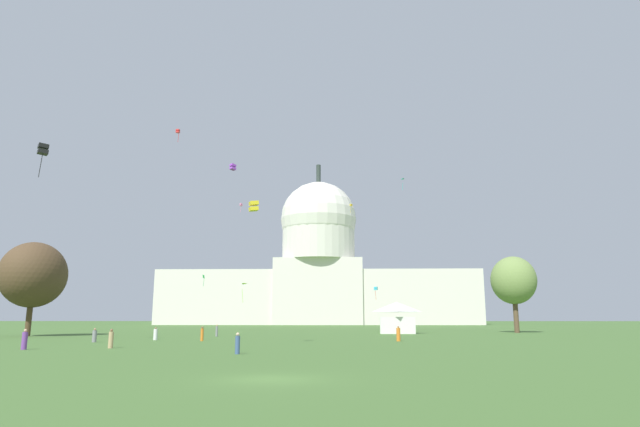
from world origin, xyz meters
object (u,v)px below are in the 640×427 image
kite_green_low (204,278)px  kite_gold_high (351,205)px  capitol_building (318,270)px  kite_violet_mid (233,167)px  person_orange_back_right (398,334)px  kite_red_high (178,131)px  person_purple_near_tent (25,340)px  person_white_back_center (155,334)px  event_tent (397,318)px  person_denim_lawn_far_left (238,344)px  kite_yellow_low (254,206)px  person_grey_edge_west (217,331)px  person_tan_lawn_far_right (111,339)px  person_orange_mid_right (202,334)px  tree_east_mid (514,281)px  kite_black_mid (43,149)px  kite_pink_high (241,205)px  kite_turquoise_high (404,181)px  kite_lime_low (243,287)px  person_grey_front_center (94,336)px  tree_west_far (33,275)px  kite_cyan_low (376,289)px

kite_green_low → kite_gold_high: kite_gold_high is taller
capitol_building → kite_violet_mid: (-6.89, -140.63, 1.49)m
person_orange_back_right → kite_red_high: (-40.21, 42.09, 40.32)m
person_purple_near_tent → person_white_back_center: bearing=159.9°
event_tent → person_denim_lawn_far_left: 56.26m
person_purple_near_tent → kite_yellow_low: bearing=104.6°
capitol_building → person_orange_back_right: bearing=-84.5°
person_grey_edge_west → person_tan_lawn_far_right: (-2.77, -30.60, -0.03)m
person_denim_lawn_far_left → kite_red_high: size_ratio=0.57×
person_white_back_center → person_orange_mid_right: bearing=-156.9°
tree_east_mid → kite_black_mid: 79.10m
person_grey_edge_west → person_purple_near_tent: person_purple_near_tent is taller
event_tent → capitol_building: bearing=102.7°
event_tent → kite_violet_mid: (-24.19, -26.01, 19.78)m
kite_green_low → kite_pink_high: (3.21, 28.04, 23.36)m
person_grey_edge_west → kite_turquoise_high: size_ratio=0.64×
person_white_back_center → person_denim_lawn_far_left: size_ratio=0.96×
event_tent → kite_pink_high: 76.93m
person_orange_mid_right → kite_turquoise_high: size_ratio=0.62×
kite_green_low → kite_black_mid: kite_black_mid is taller
kite_yellow_low → event_tent: bearing=-47.1°
kite_pink_high → kite_lime_low: (8.86, -44.37, -26.53)m
event_tent → person_grey_front_center: (-37.38, -34.31, -1.95)m
tree_west_far → kite_yellow_low: bearing=-34.5°
tree_west_far → person_denim_lawn_far_left: 54.08m
person_tan_lawn_far_right → person_denim_lawn_far_left: 14.72m
person_grey_front_center → kite_lime_low: kite_lime_low is taller
person_orange_mid_right → kite_yellow_low: bearing=19.4°
tree_west_far → event_tent: bearing=15.6°
kite_turquoise_high → kite_red_high: bearing=102.4°
kite_yellow_low → kite_violet_mid: bearing=-2.8°
person_purple_near_tent → person_white_back_center: (4.60, 20.05, -0.10)m
person_orange_mid_right → person_tan_lawn_far_right: 15.60m
person_orange_back_right → person_grey_edge_west: bearing=-15.2°
kite_black_mid → tree_west_far: bearing=-9.3°
capitol_building → person_grey_front_center: bearing=-97.7°
person_orange_mid_right → person_orange_back_right: bearing=73.9°
person_orange_back_right → kite_cyan_low: kite_cyan_low is taller
kite_pink_high → person_orange_mid_right: bearing=-36.5°
kite_red_high → person_orange_back_right: bearing=140.3°
person_grey_edge_west → person_purple_near_tent: (-9.30, -32.88, -0.03)m
person_tan_lawn_far_right → person_denim_lawn_far_left: (12.73, -7.39, -0.04)m
person_grey_edge_west → kite_gold_high: 87.31m
kite_turquoise_high → person_purple_near_tent: bearing=138.0°
kite_green_low → kite_turquoise_high: kite_turquoise_high is taller
kite_red_high → kite_pink_high: kite_red_high is taller
kite_black_mid → event_tent: bearing=-88.2°
person_white_back_center → kite_yellow_low: size_ratio=1.32×
kite_turquoise_high → kite_black_mid: size_ratio=0.70×
capitol_building → kite_gold_high: bearing=-77.8°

